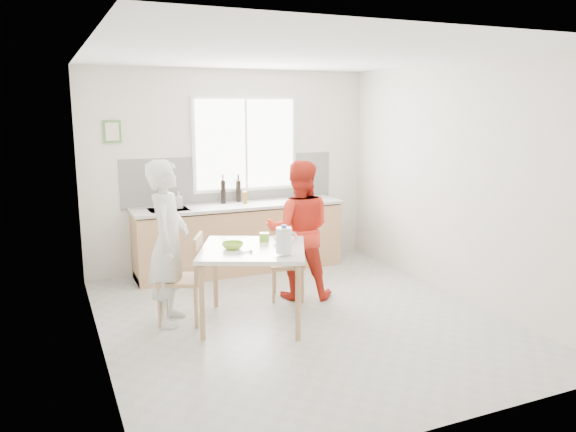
% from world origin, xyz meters
% --- Properties ---
extents(ground, '(4.50, 4.50, 0.00)m').
position_xyz_m(ground, '(0.00, 0.00, 0.00)').
color(ground, '#B7B7B2').
rests_on(ground, ground).
extents(room_shell, '(4.50, 4.50, 4.50)m').
position_xyz_m(room_shell, '(0.00, 0.00, 1.64)').
color(room_shell, silver).
rests_on(room_shell, ground).
extents(window, '(1.50, 0.06, 1.30)m').
position_xyz_m(window, '(0.20, 2.23, 1.70)').
color(window, white).
rests_on(window, room_shell).
extents(backsplash, '(3.00, 0.02, 0.65)m').
position_xyz_m(backsplash, '(0.00, 2.24, 1.23)').
color(backsplash, white).
rests_on(backsplash, room_shell).
extents(picture_frame, '(0.22, 0.03, 0.28)m').
position_xyz_m(picture_frame, '(-1.55, 2.23, 1.90)').
color(picture_frame, '#4C8A3E').
rests_on(picture_frame, room_shell).
extents(kitchen_counter, '(2.84, 0.64, 1.37)m').
position_xyz_m(kitchen_counter, '(-0.00, 1.95, 0.42)').
color(kitchen_counter, tan).
rests_on(kitchen_counter, ground).
extents(dining_table, '(1.38, 1.38, 0.80)m').
position_xyz_m(dining_table, '(-0.49, 0.11, 0.72)').
color(dining_table, white).
rests_on(dining_table, ground).
extents(chair_left, '(0.57, 0.57, 0.93)m').
position_xyz_m(chair_left, '(-1.11, 0.39, 0.51)').
color(chair_left, tan).
rests_on(chair_left, ground).
extents(chair_far, '(0.51, 0.51, 0.83)m').
position_xyz_m(chair_far, '(0.17, 0.70, 0.46)').
color(chair_far, tan).
rests_on(chair_far, ground).
extents(person_white, '(0.63, 0.73, 1.70)m').
position_xyz_m(person_white, '(-1.27, 0.46, 0.85)').
color(person_white, white).
rests_on(person_white, ground).
extents(person_red, '(0.96, 0.88, 1.61)m').
position_xyz_m(person_red, '(0.28, 0.65, 0.80)').
color(person_red, red).
rests_on(person_red, ground).
extents(bowl_green, '(0.28, 0.28, 0.07)m').
position_xyz_m(bowl_green, '(-0.69, 0.14, 0.83)').
color(bowl_green, '#97CC2F').
rests_on(bowl_green, dining_table).
extents(bowl_white, '(0.29, 0.29, 0.05)m').
position_xyz_m(bowl_white, '(-0.11, 0.21, 0.83)').
color(bowl_white, white).
rests_on(bowl_white, dining_table).
extents(milk_jug, '(0.21, 0.16, 0.28)m').
position_xyz_m(milk_jug, '(-0.31, -0.28, 0.95)').
color(milk_jug, white).
rests_on(milk_jug, dining_table).
extents(green_box, '(0.13, 0.13, 0.09)m').
position_xyz_m(green_box, '(-0.28, 0.32, 0.85)').
color(green_box, '#86C02C').
rests_on(green_box, dining_table).
extents(spoon, '(0.16, 0.02, 0.01)m').
position_xyz_m(spoon, '(-0.65, -0.06, 0.81)').
color(spoon, '#A5A5AA').
rests_on(spoon, dining_table).
extents(cutting_board, '(0.39, 0.30, 0.01)m').
position_xyz_m(cutting_board, '(1.03, 1.96, 0.93)').
color(cutting_board, '#71B529').
rests_on(cutting_board, kitchen_counter).
extents(wine_bottle_a, '(0.07, 0.07, 0.32)m').
position_xyz_m(wine_bottle_a, '(-0.18, 2.09, 1.08)').
color(wine_bottle_a, black).
rests_on(wine_bottle_a, kitchen_counter).
extents(wine_bottle_b, '(0.07, 0.07, 0.30)m').
position_xyz_m(wine_bottle_b, '(0.06, 2.14, 1.07)').
color(wine_bottle_b, black).
rests_on(wine_bottle_b, kitchen_counter).
extents(jar_amber, '(0.06, 0.06, 0.16)m').
position_xyz_m(jar_amber, '(0.09, 1.97, 1.00)').
color(jar_amber, olive).
rests_on(jar_amber, kitchen_counter).
extents(soap_bottle, '(0.11, 0.12, 0.21)m').
position_xyz_m(soap_bottle, '(-0.80, 1.99, 1.03)').
color(soap_bottle, '#999999').
rests_on(soap_bottle, kitchen_counter).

